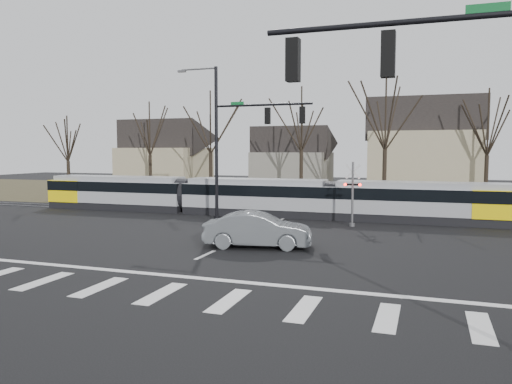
% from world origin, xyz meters
% --- Properties ---
extents(ground, '(140.00, 140.00, 0.00)m').
position_xyz_m(ground, '(0.00, 0.00, 0.00)').
color(ground, black).
extents(grass_verge, '(140.00, 28.00, 0.01)m').
position_xyz_m(grass_verge, '(0.00, 32.00, 0.01)').
color(grass_verge, '#38331E').
rests_on(grass_verge, ground).
extents(crosswalk, '(27.00, 2.60, 0.01)m').
position_xyz_m(crosswalk, '(0.00, -4.00, 0.01)').
color(crosswalk, silver).
rests_on(crosswalk, ground).
extents(stop_line, '(28.00, 0.35, 0.01)m').
position_xyz_m(stop_line, '(0.00, -1.80, 0.01)').
color(stop_line, silver).
rests_on(stop_line, ground).
extents(lane_dashes, '(0.18, 30.00, 0.01)m').
position_xyz_m(lane_dashes, '(0.00, 16.00, 0.01)').
color(lane_dashes, silver).
rests_on(lane_dashes, ground).
extents(rail_pair, '(90.00, 1.52, 0.06)m').
position_xyz_m(rail_pair, '(0.00, 15.80, 0.03)').
color(rail_pair, '#59595E').
rests_on(rail_pair, ground).
extents(tram, '(34.88, 2.59, 2.64)m').
position_xyz_m(tram, '(-2.50, 16.00, 1.44)').
color(tram, gray).
rests_on(tram, ground).
extents(sedan, '(3.75, 5.85, 1.70)m').
position_xyz_m(sedan, '(1.65, 4.50, 0.85)').
color(sedan, slate).
rests_on(sedan, ground).
extents(signal_pole_near_right, '(6.72, 0.44, 8.00)m').
position_xyz_m(signal_pole_near_right, '(10.11, -6.00, 5.17)').
color(signal_pole_near_right, black).
rests_on(signal_pole_near_right, ground).
extents(signal_pole_far, '(9.28, 0.44, 10.20)m').
position_xyz_m(signal_pole_far, '(-2.41, 12.50, 5.70)').
color(signal_pole_far, black).
rests_on(signal_pole_far, ground).
extents(rail_crossing_signal, '(1.08, 0.36, 4.00)m').
position_xyz_m(rail_crossing_signal, '(5.00, 12.79, 1.89)').
color(rail_crossing_signal, '#59595B').
rests_on(rail_crossing_signal, ground).
extents(tree_row, '(59.20, 7.20, 10.00)m').
position_xyz_m(tree_row, '(2.00, 26.00, 5.00)').
color(tree_row, black).
rests_on(tree_row, ground).
extents(house_a, '(9.72, 8.64, 8.60)m').
position_xyz_m(house_a, '(-20.00, 34.00, 4.46)').
color(house_a, gray).
rests_on(house_a, ground).
extents(house_b, '(8.64, 7.56, 7.65)m').
position_xyz_m(house_b, '(-5.00, 36.00, 3.97)').
color(house_b, slate).
rests_on(house_b, ground).
extents(house_c, '(10.80, 8.64, 10.10)m').
position_xyz_m(house_c, '(9.00, 33.00, 5.23)').
color(house_c, gray).
rests_on(house_c, ground).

